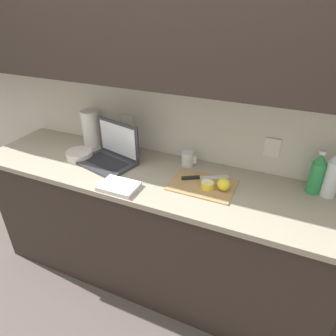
{
  "coord_description": "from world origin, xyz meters",
  "views": [
    {
      "loc": [
        0.76,
        -1.42,
        1.86
      ],
      "look_at": [
        0.13,
        -0.01,
        0.98
      ],
      "focal_mm": 32.0,
      "sensor_mm": 36.0,
      "label": 1
    }
  ],
  "objects_px": {
    "bottle_oil_tall": "(333,174)",
    "bowl_white": "(79,155)",
    "knife": "(197,177)",
    "bottle_green_soda": "(317,174)",
    "lemon_half_cut": "(207,185)",
    "laptop": "(111,153)",
    "lemon_whole_beside": "(224,184)",
    "cutting_board": "(202,185)",
    "measuring_cup": "(188,159)",
    "paper_towel_roll": "(91,128)"
  },
  "relations": [
    {
      "from": "bottle_oil_tall",
      "to": "bowl_white",
      "type": "xyz_separation_m",
      "value": [
        -1.54,
        -0.21,
        -0.11
      ]
    },
    {
      "from": "paper_towel_roll",
      "to": "measuring_cup",
      "type": "bearing_deg",
      "value": -0.78
    },
    {
      "from": "bowl_white",
      "to": "bottle_oil_tall",
      "type": "bearing_deg",
      "value": 7.6
    },
    {
      "from": "cutting_board",
      "to": "lemon_half_cut",
      "type": "relative_size",
      "value": 5.03
    },
    {
      "from": "knife",
      "to": "measuring_cup",
      "type": "relative_size",
      "value": 2.67
    },
    {
      "from": "laptop",
      "to": "lemon_whole_beside",
      "type": "xyz_separation_m",
      "value": [
        0.77,
        -0.04,
        -0.02
      ]
    },
    {
      "from": "bottle_oil_tall",
      "to": "lemon_whole_beside",
      "type": "bearing_deg",
      "value": -160.1
    },
    {
      "from": "cutting_board",
      "to": "measuring_cup",
      "type": "bearing_deg",
      "value": 130.75
    },
    {
      "from": "cutting_board",
      "to": "bowl_white",
      "type": "relative_size",
      "value": 2.12
    },
    {
      "from": "lemon_half_cut",
      "to": "bottle_green_soda",
      "type": "distance_m",
      "value": 0.6
    },
    {
      "from": "knife",
      "to": "bottle_oil_tall",
      "type": "bearing_deg",
      "value": -19.41
    },
    {
      "from": "lemon_whole_beside",
      "to": "paper_towel_roll",
      "type": "bearing_deg",
      "value": 168.78
    },
    {
      "from": "lemon_half_cut",
      "to": "cutting_board",
      "type": "bearing_deg",
      "value": 145.87
    },
    {
      "from": "knife",
      "to": "lemon_half_cut",
      "type": "relative_size",
      "value": 3.54
    },
    {
      "from": "bottle_green_soda",
      "to": "bottle_oil_tall",
      "type": "bearing_deg",
      "value": 0.0
    },
    {
      "from": "knife",
      "to": "lemon_half_cut",
      "type": "height_order",
      "value": "lemon_half_cut"
    },
    {
      "from": "knife",
      "to": "bottle_oil_tall",
      "type": "height_order",
      "value": "bottle_oil_tall"
    },
    {
      "from": "laptop",
      "to": "knife",
      "type": "bearing_deg",
      "value": 15.25
    },
    {
      "from": "lemon_whole_beside",
      "to": "bottle_green_soda",
      "type": "relative_size",
      "value": 0.29
    },
    {
      "from": "knife",
      "to": "cutting_board",
      "type": "bearing_deg",
      "value": -73.12
    },
    {
      "from": "knife",
      "to": "lemon_whole_beside",
      "type": "bearing_deg",
      "value": -47.02
    },
    {
      "from": "measuring_cup",
      "to": "bottle_green_soda",
      "type": "bearing_deg",
      "value": -0.25
    },
    {
      "from": "bowl_white",
      "to": "paper_towel_roll",
      "type": "distance_m",
      "value": 0.25
    },
    {
      "from": "measuring_cup",
      "to": "knife",
      "type": "bearing_deg",
      "value": -51.73
    },
    {
      "from": "lemon_whole_beside",
      "to": "knife",
      "type": "bearing_deg",
      "value": 163.78
    },
    {
      "from": "cutting_board",
      "to": "bottle_oil_tall",
      "type": "xyz_separation_m",
      "value": [
        0.66,
        0.19,
        0.13
      ]
    },
    {
      "from": "lemon_half_cut",
      "to": "bottle_oil_tall",
      "type": "bearing_deg",
      "value": 18.91
    },
    {
      "from": "lemon_whole_beside",
      "to": "measuring_cup",
      "type": "relative_size",
      "value": 0.75
    },
    {
      "from": "bottle_green_soda",
      "to": "bowl_white",
      "type": "xyz_separation_m",
      "value": [
        -1.46,
        -0.21,
        -0.09
      ]
    },
    {
      "from": "lemon_half_cut",
      "to": "bottle_oil_tall",
      "type": "xyz_separation_m",
      "value": [
        0.63,
        0.21,
        0.11
      ]
    },
    {
      "from": "lemon_half_cut",
      "to": "measuring_cup",
      "type": "distance_m",
      "value": 0.3
    },
    {
      "from": "cutting_board",
      "to": "bottle_oil_tall",
      "type": "relative_size",
      "value": 1.28
    },
    {
      "from": "lemon_whole_beside",
      "to": "bowl_white",
      "type": "bearing_deg",
      "value": -179.4
    },
    {
      "from": "lemon_whole_beside",
      "to": "bowl_white",
      "type": "height_order",
      "value": "lemon_whole_beside"
    },
    {
      "from": "lemon_whole_beside",
      "to": "bowl_white",
      "type": "distance_m",
      "value": 1.0
    },
    {
      "from": "lemon_whole_beside",
      "to": "laptop",
      "type": "bearing_deg",
      "value": 177.2
    },
    {
      "from": "laptop",
      "to": "bowl_white",
      "type": "relative_size",
      "value": 2.31
    },
    {
      "from": "knife",
      "to": "bottle_green_soda",
      "type": "xyz_separation_m",
      "value": [
        0.64,
        0.14,
        0.1
      ]
    },
    {
      "from": "knife",
      "to": "lemon_whole_beside",
      "type": "xyz_separation_m",
      "value": [
        0.18,
        -0.05,
        0.03
      ]
    },
    {
      "from": "lemon_half_cut",
      "to": "measuring_cup",
      "type": "height_order",
      "value": "measuring_cup"
    },
    {
      "from": "cutting_board",
      "to": "knife",
      "type": "bearing_deg",
      "value": 137.69
    },
    {
      "from": "lemon_half_cut",
      "to": "laptop",
      "type": "bearing_deg",
      "value": 175.19
    },
    {
      "from": "bottle_green_soda",
      "to": "paper_towel_roll",
      "type": "relative_size",
      "value": 0.99
    },
    {
      "from": "lemon_half_cut",
      "to": "lemon_whole_beside",
      "type": "height_order",
      "value": "lemon_whole_beside"
    },
    {
      "from": "laptop",
      "to": "lemon_whole_beside",
      "type": "distance_m",
      "value": 0.77
    },
    {
      "from": "laptop",
      "to": "lemon_whole_beside",
      "type": "relative_size",
      "value": 5.54
    },
    {
      "from": "cutting_board",
      "to": "lemon_whole_beside",
      "type": "bearing_deg",
      "value": -2.69
    },
    {
      "from": "bottle_green_soda",
      "to": "measuring_cup",
      "type": "height_order",
      "value": "bottle_green_soda"
    },
    {
      "from": "cutting_board",
      "to": "lemon_whole_beside",
      "type": "relative_size",
      "value": 5.08
    },
    {
      "from": "laptop",
      "to": "lemon_half_cut",
      "type": "height_order",
      "value": "laptop"
    }
  ]
}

